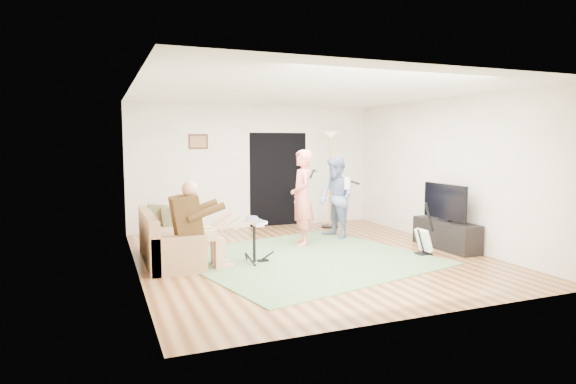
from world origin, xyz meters
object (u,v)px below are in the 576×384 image
Objects in this scene: singer at (302,198)px; torchiere_lamp at (330,162)px; guitar_spare at (424,240)px; dining_chair at (189,225)px; guitarist at (336,198)px; tv_cabinet at (446,235)px; drum_kit at (254,244)px; television at (445,201)px; sofa at (165,245)px.

torchiere_lamp reaches higher than singer.
dining_chair is (-3.48, 2.49, 0.07)m from guitar_spare.
dining_chair is (-1.89, 1.00, -0.55)m from singer.
guitarist is at bearing -21.59° from dining_chair.
tv_cabinet is at bearing 72.83° from singer.
singer is 2.27m from guitar_spare.
dining_chair is at bearing 108.73° from drum_kit.
dining_chair is (-2.76, 0.67, -0.48)m from guitarist.
drum_kit is at bearing -40.97° from singer.
singer is at bearing 151.37° from television.
sofa is 4.27m from guitar_spare.
torchiere_lamp is at bearing 109.90° from tv_cabinet.
singer is 2.54m from television.
dining_chair reaches higher than guitar_spare.
guitarist is 2.88m from dining_chair.
guitar_spare is at bearing -84.38° from torchiere_lamp.
tv_cabinet is (0.68, 0.27, -0.00)m from guitar_spare.
drum_kit is 0.51× the size of tv_cabinet.
torchiere_lamp reaches higher than drum_kit.
sofa reaches higher than drum_kit.
guitarist reaches higher than tv_cabinet.
drum_kit is at bearing 169.43° from guitar_spare.
sofa is 1.44m from drum_kit.
dining_chair is (-3.19, -0.46, -1.13)m from torchiere_lamp.
guitar_spare is 0.42× the size of torchiere_lamp.
torchiere_lamp reaches higher than guitarist.
drum_kit is 0.45× the size of guitarist.
drum_kit is at bearing 175.80° from tv_cabinet.
tv_cabinet is (4.79, -0.91, -0.01)m from sofa.
guitarist is at bearing 31.59° from drum_kit.
television reaches higher than tv_cabinet.
dining_chair is 4.70m from television.
drum_kit is (1.29, -0.65, 0.05)m from sofa.
guitar_spare is at bearing -10.57° from drum_kit.
torchiere_lamp is (-0.29, 2.95, 1.20)m from guitar_spare.
drum_kit is 2.51m from guitarist.
television is at bearing -36.20° from dining_chair.
torchiere_lamp is at bearing 43.77° from drum_kit.
drum_kit is 0.79× the size of dining_chair.
torchiere_lamp reaches higher than television.
drum_kit is 0.41× the size of singer.
torchiere_lamp reaches higher than dining_chair.
guitar_spare is 0.84× the size of television.
singer reaches higher than tv_cabinet.
dining_chair is (0.62, 1.31, 0.06)m from sofa.
singer is 1.25× the size of tv_cabinet.
guitarist reaches higher than dining_chair.
guitar_spare is (0.73, -1.81, -0.55)m from guitarist.
sofa reaches higher than tv_cabinet.
tv_cabinet is at bearing -35.91° from dining_chair.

